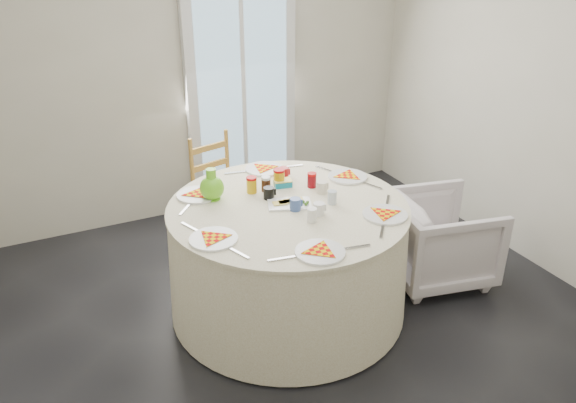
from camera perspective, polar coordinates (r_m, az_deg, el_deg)
name	(u,v)px	position (r m, az deg, el deg)	size (l,w,h in m)	color
floor	(302,330)	(3.73, 1.38, -12.89)	(4.00, 4.00, 0.00)	black
wall_back	(194,67)	(4.88, -9.53, 13.32)	(4.00, 0.02, 2.60)	#BCB5A3
wall_right	(562,97)	(4.35, 26.10, 9.52)	(0.02, 4.00, 2.60)	#BCB5A3
glass_door	(242,92)	(5.02, -4.71, 10.98)	(1.00, 0.08, 2.10)	silver
table	(288,259)	(3.72, 0.00, -5.90)	(1.57, 1.57, 0.80)	white
wooden_chair	(222,187)	(4.54, -6.70, 1.47)	(0.40, 0.38, 0.88)	#BB7E3D
armchair	(440,230)	(4.18, 15.19, -2.84)	(0.69, 0.64, 0.71)	silver
place_settings	(288,206)	(3.53, 0.00, -0.44)	(1.48, 1.48, 0.03)	white
jar_cluster	(281,183)	(3.72, -0.74, 1.85)	(0.45, 0.23, 0.13)	#9D791A
butter_tub	(283,184)	(3.79, -0.54, 1.74)	(0.12, 0.09, 0.05)	#107E9A
green_pitcher	(212,185)	(3.60, -7.75, 1.66)	(0.16, 0.16, 0.20)	#65C81E
cheese_platter	(289,205)	(3.54, 0.15, -0.34)	(0.27, 0.17, 0.03)	silver
mugs_glasses	(302,195)	(3.58, 1.46, 0.64)	(0.52, 0.52, 0.10)	#A3A3A3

